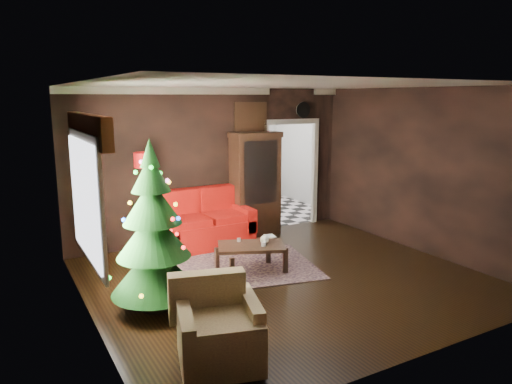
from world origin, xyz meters
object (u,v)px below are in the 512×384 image
christmas_tree (153,229)px  loveseat (205,219)px  teapot (265,239)px  wall_clock (303,110)px  armchair (219,323)px  kitchen_table (249,199)px  floor_lamp (145,208)px  curio_cabinet (255,186)px  coffee_table (251,259)px

christmas_tree → loveseat: bearing=53.2°
teapot → wall_clock: 3.49m
loveseat → armchair: bearing=-111.3°
armchair → kitchen_table: armchair is taller
loveseat → floor_lamp: floor_lamp is taller
curio_cabinet → teapot: size_ratio=12.29×
floor_lamp → coffee_table: bearing=-54.4°
curio_cabinet → coffee_table: 2.25m
wall_clock → kitchen_table: (-0.55, 1.25, -2.00)m
teapot → armchair: bearing=-130.0°
christmas_tree → teapot: christmas_tree is taller
kitchen_table → coffee_table: bearing=-118.1°
coffee_table → kitchen_table: size_ratio=1.31×
armchair → coffee_table: (1.50, 2.08, -0.23)m
coffee_table → wall_clock: (2.29, 2.01, 2.15)m
armchair → wall_clock: wall_clock is taller
teapot → coffee_table: bearing=161.2°
floor_lamp → wall_clock: bearing=7.0°
loveseat → coffee_table: loveseat is taller
floor_lamp → kitchen_table: bearing=30.2°
curio_cabinet → wall_clock: 1.88m
teapot → wall_clock: bearing=44.7°
loveseat → curio_cabinet: bearing=10.8°
floor_lamp → armchair: size_ratio=2.18×
loveseat → coffee_table: size_ratio=1.73×
floor_lamp → teapot: floor_lamp is taller
floor_lamp → kitchen_table: 3.36m
loveseat → floor_lamp: 1.13m
loveseat → teapot: bearing=-81.5°
teapot → wall_clock: wall_clock is taller
loveseat → coffee_table: (0.06, -1.61, -0.27)m
loveseat → armchair: size_ratio=2.01×
armchair → wall_clock: (3.79, 4.10, 1.92)m
teapot → kitchen_table: 3.68m
loveseat → kitchen_table: bearing=42.5°
wall_clock → kitchen_table: wall_clock is taller
loveseat → armchair: (-1.44, -3.70, -0.04)m
christmas_tree → teapot: bearing=13.8°
loveseat → wall_clock: wall_clock is taller
coffee_table → teapot: bearing=-18.8°
christmas_tree → floor_lamp: bearing=76.3°
floor_lamp → wall_clock: 3.79m
christmas_tree → coffee_table: 1.91m
kitchen_table → armchair: bearing=-121.2°
christmas_tree → coffee_table: size_ratio=2.12×
christmas_tree → wall_clock: (3.94, 2.53, 1.33)m
christmas_tree → armchair: bearing=-84.4°
curio_cabinet → floor_lamp: 2.25m
coffee_table → wall_clock: size_ratio=3.07×
kitchen_table → floor_lamp: bearing=-149.8°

